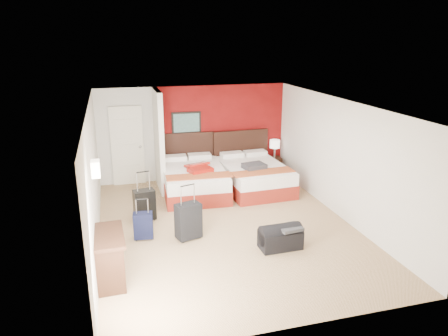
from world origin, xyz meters
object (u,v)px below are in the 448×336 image
object	(u,v)px
suitcase_charcoal	(188,222)
bed_left	(194,181)
bed_right	(254,177)
red_suitcase_open	(199,168)
nightstand	(274,166)
duffel_bag	(280,238)
suitcase_black	(145,206)
suitcase_navy	(143,227)
table_lamp	(275,149)
desk	(109,258)

from	to	relation	value
suitcase_charcoal	bed_left	bearing A→B (deg)	59.49
bed_right	suitcase_charcoal	size ratio (longest dim) A/B	3.10
bed_right	red_suitcase_open	world-z (taller)	red_suitcase_open
red_suitcase_open	nightstand	world-z (taller)	red_suitcase_open
suitcase_charcoal	duffel_bag	size ratio (longest dim) A/B	0.90
red_suitcase_open	duffel_bag	xyz separation A→B (m)	(0.86, -3.10, -0.49)
red_suitcase_open	nightstand	distance (m)	2.58
bed_right	suitcase_black	bearing A→B (deg)	-159.41
red_suitcase_open	suitcase_navy	world-z (taller)	red_suitcase_open
suitcase_black	duffel_bag	xyz separation A→B (m)	(2.28, -1.89, -0.13)
suitcase_charcoal	suitcase_navy	size ratio (longest dim) A/B	1.36
table_lamp	suitcase_black	distance (m)	4.37
bed_right	table_lamp	size ratio (longest dim) A/B	4.29
suitcase_black	desk	xyz separation A→B (m)	(-0.74, -2.19, 0.09)
bed_left	table_lamp	bearing A→B (deg)	22.78
suitcase_charcoal	desk	bearing A→B (deg)	-159.32
desk	suitcase_charcoal	bearing A→B (deg)	35.40
bed_left	red_suitcase_open	xyz separation A→B (m)	(0.10, -0.10, 0.37)
table_lamp	suitcase_black	xyz separation A→B (m)	(-3.77, -2.16, -0.42)
bed_right	suitcase_black	world-z (taller)	suitcase_black
table_lamp	suitcase_charcoal	size ratio (longest dim) A/B	0.72
nightstand	duffel_bag	distance (m)	4.32
bed_left	nightstand	xyz separation A→B (m)	(2.45, 0.86, -0.07)
bed_right	bed_left	bearing A→B (deg)	174.09
bed_right	suitcase_charcoal	world-z (taller)	suitcase_charcoal
red_suitcase_open	duffel_bag	size ratio (longest dim) A/B	1.00
red_suitcase_open	table_lamp	distance (m)	2.54
red_suitcase_open	desk	world-z (taller)	desk
nightstand	duffel_bag	xyz separation A→B (m)	(-1.49, -4.05, -0.06)
nightstand	desk	world-z (taller)	desk
bed_left	suitcase_charcoal	world-z (taller)	suitcase_charcoal
table_lamp	desk	size ratio (longest dim) A/B	0.50
suitcase_black	nightstand	bearing A→B (deg)	20.03
table_lamp	desk	xyz separation A→B (m)	(-4.51, -4.36, -0.34)
suitcase_charcoal	suitcase_black	bearing A→B (deg)	107.49
bed_right	red_suitcase_open	xyz separation A→B (m)	(-1.42, -0.01, 0.37)
suitcase_black	desk	size ratio (longest dim) A/B	0.66
suitcase_charcoal	duffel_bag	xyz separation A→B (m)	(1.55, -0.81, -0.15)
nightstand	desk	xyz separation A→B (m)	(-4.51, -4.36, 0.16)
desk	bed_right	bearing A→B (deg)	41.76
nightstand	suitcase_black	world-z (taller)	suitcase_black
bed_left	table_lamp	world-z (taller)	table_lamp
bed_left	bed_right	world-z (taller)	bed_left
bed_left	nightstand	distance (m)	2.60
bed_right	table_lamp	bearing A→B (deg)	42.70
table_lamp	desk	distance (m)	6.28
bed_right	desk	xyz separation A→B (m)	(-3.58, -3.41, 0.09)
duffel_bag	bed_right	bearing A→B (deg)	78.22
bed_left	desk	bearing A→B (deg)	-116.88
red_suitcase_open	nightstand	xyz separation A→B (m)	(2.35, 0.96, -0.44)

